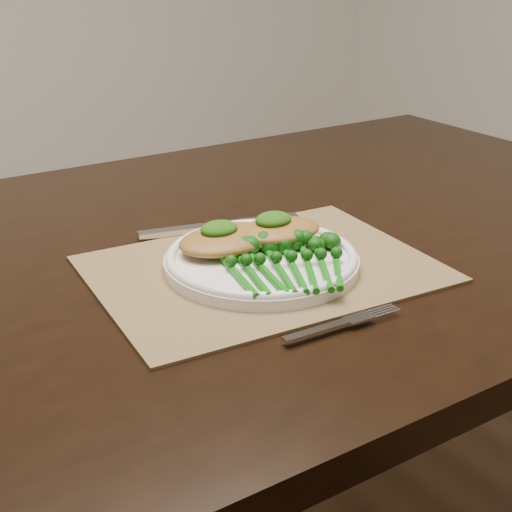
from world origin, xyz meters
TOP-DOWN VIEW (x-y plane):
  - dining_table at (-0.05, 0.02)m, footprint 1.63×0.96m
  - placemat at (-0.05, -0.10)m, footprint 0.44×0.35m
  - dinner_plate at (-0.05, -0.10)m, footprint 0.24×0.24m
  - knife at (-0.04, 0.05)m, footprint 0.23×0.08m
  - fork at (-0.06, -0.27)m, footprint 0.15×0.03m
  - chicken_fillet_left at (-0.07, -0.06)m, footprint 0.13×0.09m
  - chicken_fillet_right at (-0.01, -0.08)m, footprint 0.13×0.10m
  - pesto_dollop_left at (-0.08, -0.05)m, footprint 0.05×0.04m
  - pesto_dollop_right at (-0.01, -0.07)m, footprint 0.05×0.04m
  - broccolini_bundle at (-0.05, -0.16)m, footprint 0.20×0.21m

SIDE VIEW (x-z plane):
  - dining_table at x=-0.05m, z-range 0.00..0.75m
  - placemat at x=-0.05m, z-range 0.75..0.75m
  - fork at x=-0.06m, z-range 0.76..0.76m
  - knife at x=-0.04m, z-range 0.75..0.76m
  - dinner_plate at x=-0.05m, z-range 0.75..0.78m
  - broccolini_bundle at x=-0.05m, z-range 0.75..0.79m
  - chicken_fillet_left at x=-0.07m, z-range 0.77..0.79m
  - chicken_fillet_right at x=-0.01m, z-range 0.77..0.80m
  - pesto_dollop_left at x=-0.08m, z-range 0.79..0.81m
  - pesto_dollop_right at x=-0.01m, z-range 0.79..0.81m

